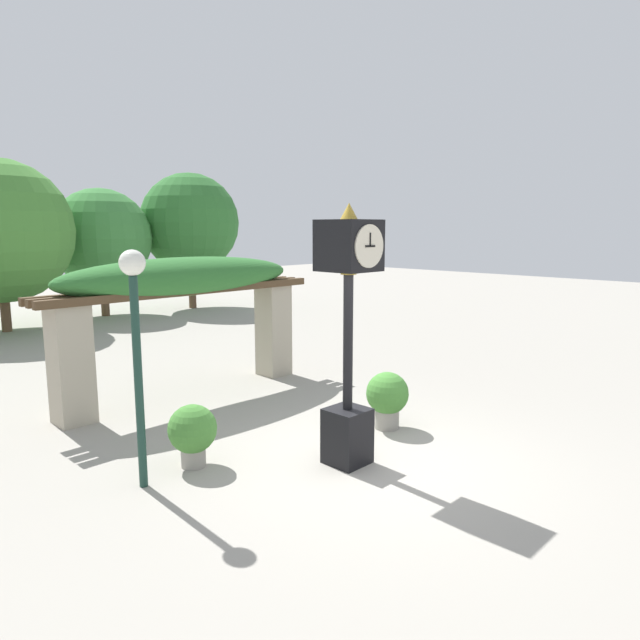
% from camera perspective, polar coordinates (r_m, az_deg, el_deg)
% --- Properties ---
extents(ground_plane, '(60.00, 60.00, 0.00)m').
position_cam_1_polar(ground_plane, '(7.87, 5.14, -13.85)').
color(ground_plane, gray).
extents(pedestal_clock, '(0.64, 0.69, 3.38)m').
position_cam_1_polar(pedestal_clock, '(7.27, 2.83, -0.47)').
color(pedestal_clock, black).
rests_on(pedestal_clock, ground).
extents(pergola, '(5.39, 1.16, 2.56)m').
position_cam_1_polar(pergola, '(10.60, -13.39, 2.67)').
color(pergola, '#A89E89').
rests_on(pergola, ground).
extents(potted_plant_near_left, '(0.66, 0.66, 0.89)m').
position_cam_1_polar(potted_plant_near_left, '(8.92, 6.75, -7.62)').
color(potted_plant_near_left, gray).
rests_on(potted_plant_near_left, ground).
extents(potted_plant_near_right, '(0.63, 0.63, 0.83)m').
position_cam_1_polar(potted_plant_near_right, '(7.69, -12.63, -10.83)').
color(potted_plant_near_right, gray).
rests_on(potted_plant_near_right, ground).
extents(lamp_post, '(0.30, 0.30, 2.84)m').
position_cam_1_polar(lamp_post, '(6.88, -17.98, -0.26)').
color(lamp_post, '#19382D').
rests_on(lamp_post, ground).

